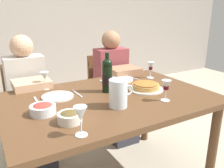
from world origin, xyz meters
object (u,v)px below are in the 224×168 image
object	(u,v)px
wine_glass_centre	(45,77)
wine_glass_spare	(166,86)
water_pitcher	(118,95)
salad_bowl	(43,109)
dinner_plate_right_setting	(58,96)
diner_right	(116,83)
dinner_plate_left_setting	(118,79)
chair_right	(106,87)
baked_tart	(146,86)
diner_left	(30,98)
wine_bottle	(107,75)
chair_left	(26,101)
wine_glass_left_diner	(151,67)
wine_glass_right_diner	(81,115)
olive_bowl	(70,117)
dining_table	(110,108)

from	to	relation	value
wine_glass_centre	wine_glass_spare	world-z (taller)	wine_glass_spare
water_pitcher	salad_bowl	distance (m)	0.48
dinner_plate_right_setting	diner_right	xyz separation A→B (m)	(0.78, 0.49, -0.15)
dinner_plate_left_setting	chair_right	distance (m)	0.65
dinner_plate_right_setting	baked_tart	bearing A→B (deg)	-15.14
water_pitcher	diner_left	world-z (taller)	diner_left
wine_bottle	chair_left	distance (m)	1.02
dinner_plate_right_setting	salad_bowl	bearing A→B (deg)	-124.62
chair_right	diner_right	distance (m)	0.26
wine_glass_centre	diner_right	size ratio (longest dim) A/B	0.12
wine_glass_left_diner	chair_left	bearing A→B (deg)	147.11
wine_glass_left_diner	dinner_plate_right_setting	world-z (taller)	wine_glass_left_diner
wine_glass_left_diner	chair_right	bearing A→B (deg)	100.04
wine_glass_centre	chair_right	bearing A→B (deg)	31.48
water_pitcher	diner_right	distance (m)	1.01
wine_glass_spare	salad_bowl	bearing A→B (deg)	165.93
wine_glass_right_diner	diner_left	world-z (taller)	diner_left
wine_bottle	salad_bowl	bearing A→B (deg)	-162.76
dinner_plate_left_setting	diner_right	size ratio (longest dim) A/B	0.23
diner_left	salad_bowl	bearing A→B (deg)	85.92
dinner_plate_left_setting	diner_left	bearing A→B (deg)	155.21
chair_right	wine_glass_centre	bearing A→B (deg)	33.05
olive_bowl	dinner_plate_left_setting	world-z (taller)	olive_bowl
dining_table	wine_glass_left_diner	size ratio (longest dim) A/B	9.91
diner_right	olive_bowl	bearing A→B (deg)	48.87
wine_glass_left_diner	wine_glass_spare	xyz separation A→B (m)	(-0.27, -0.50, 0.00)
baked_tart	wine_glass_right_diner	xyz separation A→B (m)	(-0.72, -0.41, 0.09)
diner_right	dinner_plate_left_setting	bearing A→B (deg)	64.34
wine_bottle	dinner_plate_left_setting	size ratio (longest dim) A/B	1.15
baked_tart	diner_left	distance (m)	1.04
wine_bottle	wine_glass_spare	distance (m)	0.45
water_pitcher	baked_tart	bearing A→B (deg)	26.89
wine_glass_centre	baked_tart	bearing A→B (deg)	-30.59
olive_bowl	wine_glass_spare	world-z (taller)	wine_glass_spare
baked_tart	chair_left	size ratio (longest dim) A/B	0.32
wine_glass_right_diner	wine_glass_centre	size ratio (longest dim) A/B	1.11
salad_bowl	chair_left	bearing A→B (deg)	87.28
wine_glass_left_diner	wine_glass_spare	distance (m)	0.57
water_pitcher	wine_glass_spare	xyz separation A→B (m)	(0.34, -0.07, 0.03)
chair_left	wine_glass_right_diner	bearing A→B (deg)	92.13
baked_tart	chair_left	bearing A→B (deg)	130.53
olive_bowl	wine_glass_right_diner	world-z (taller)	wine_glass_right_diner
dinner_plate_left_setting	diner_left	xyz separation A→B (m)	(-0.73, 0.33, -0.15)
dinner_plate_right_setting	wine_glass_centre	bearing A→B (deg)	96.87
dinner_plate_right_setting	chair_right	world-z (taller)	chair_right
wine_glass_centre	diner_left	bearing A→B (deg)	108.34
dinner_plate_right_setting	wine_glass_left_diner	bearing A→B (deg)	4.40
olive_bowl	diner_left	distance (m)	0.93
wine_glass_left_diner	wine_glass_centre	world-z (taller)	wine_glass_left_diner
salad_bowl	diner_right	distance (m)	1.20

